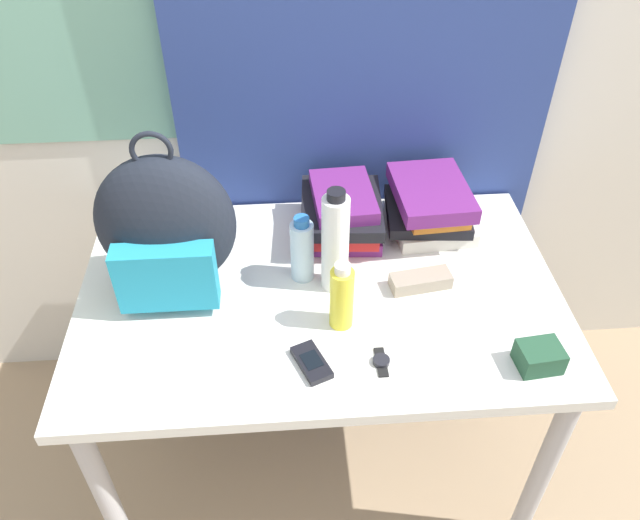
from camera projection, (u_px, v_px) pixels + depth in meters
name	position (u px, v px, depth m)	size (l,w,h in m)	color
curtain_blue	(369.00, 6.00, 1.49)	(1.01, 0.04, 2.50)	navy
desk	(320.00, 315.00, 1.60)	(1.19, 0.75, 0.70)	silver
backpack	(166.00, 229.00, 1.44)	(0.32, 0.22, 0.42)	#1E232D
book_stack_left	(343.00, 213.00, 1.67)	(0.23, 0.27, 0.14)	#6B2370
book_stack_center	(430.00, 206.00, 1.68)	(0.24, 0.27, 0.15)	silver
water_bottle	(302.00, 250.00, 1.52)	(0.06, 0.06, 0.18)	silver
sports_bottle	(335.00, 243.00, 1.47)	(0.07, 0.07, 0.28)	white
sunscreen_bottle	(342.00, 297.00, 1.40)	(0.05, 0.05, 0.18)	yellow
cell_phone	(312.00, 362.00, 1.36)	(0.09, 0.12, 0.02)	black
sunglasses_case	(421.00, 281.00, 1.54)	(0.16, 0.08, 0.04)	gray
camera_pouch	(539.00, 357.00, 1.34)	(0.10, 0.08, 0.06)	#234C33
wristwatch	(381.00, 361.00, 1.36)	(0.04, 0.08, 0.01)	black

